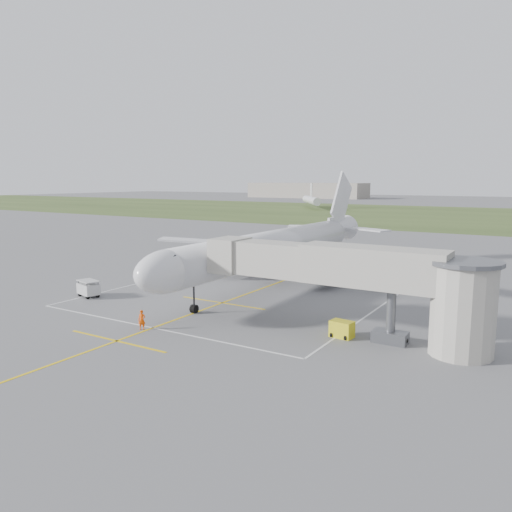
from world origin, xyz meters
The scene contains 10 objects.
ground centered at (0.00, 0.00, 0.00)m, with size 700.00×700.00×0.00m, color #555558.
grass_strip centered at (0.00, 130.00, 0.01)m, with size 700.00×120.00×0.02m, color #354920.
apron_markings centered at (0.00, -5.82, 0.01)m, with size 28.20×60.00×0.01m.
airliner centered at (0.00, 0.75, 4.39)m, with size 38.93×46.75×13.52m.
jet_bridge centered at (15.72, -13.50, 4.74)m, with size 23.40×5.00×7.20m.
gpu_unit centered at (14.38, -14.13, 0.65)m, with size 1.87×1.42×1.31m.
baggage_cart centered at (-13.54, -15.18, 0.90)m, with size 2.84×2.13×1.76m.
ramp_worker_nose centered at (-0.44, -20.81, 0.82)m, with size 0.60×0.39×1.64m, color #F04C07.
ramp_worker_wing centered at (-4.89, 3.83, 0.86)m, with size 0.84×0.65×1.73m, color #FB4207.
distant_hangars centered at (-16.15, 265.19, 5.17)m, with size 345.00×49.00×12.00m.
Camera 1 is at (28.27, -49.80, 12.24)m, focal length 35.00 mm.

